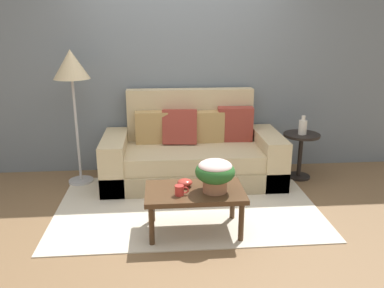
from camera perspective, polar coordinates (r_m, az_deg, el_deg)
name	(u,v)px	position (r m, az deg, el deg)	size (l,w,h in m)	color
ground_plane	(188,212)	(3.98, -0.57, -9.89)	(14.00, 14.00, 0.00)	brown
wall_back	(180,65)	(4.91, -1.79, 11.35)	(6.40, 0.12, 2.63)	slate
area_rug	(187,205)	(4.11, -0.72, -8.91)	(2.63, 1.68, 0.01)	beige
couch	(192,154)	(4.66, 0.06, -1.50)	(2.06, 0.90, 1.05)	tan
coffee_table	(195,195)	(3.50, 0.39, -7.44)	(0.87, 0.52, 0.40)	#442D1B
side_table	(301,148)	(4.88, 15.49, -0.50)	(0.43, 0.43, 0.55)	black
floor_lamp	(72,72)	(4.55, -17.08, 10.01)	(0.40, 0.40, 1.54)	#B2B2B7
potted_plant	(215,172)	(3.39, 3.37, -4.11)	(0.35, 0.35, 0.29)	#A36B4C
coffee_mug	(180,190)	(3.36, -1.78, -6.73)	(0.12, 0.08, 0.09)	red
snack_bowl	(185,182)	(3.54, -1.04, -5.60)	(0.14, 0.14, 0.07)	#B2382D
table_vase	(303,127)	(4.79, 15.77, 2.43)	(0.10, 0.10, 0.22)	silver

